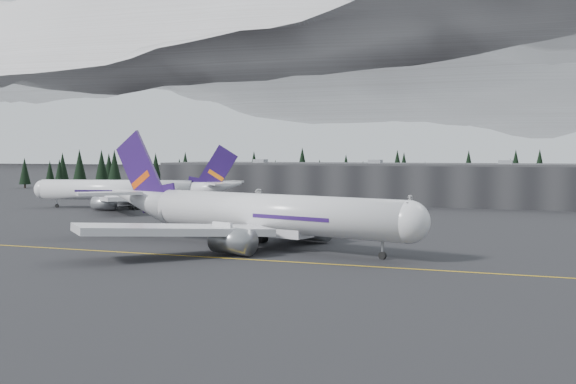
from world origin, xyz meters
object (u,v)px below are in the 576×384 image
at_px(terminal, 406,183).
at_px(jet_main, 247,213).
at_px(gse_vehicle_b, 411,208).
at_px(gse_vehicle_a, 259,202).
at_px(jet_parked, 135,191).

height_order(terminal, jet_main, jet_main).
bearing_deg(gse_vehicle_b, jet_main, -43.39).
height_order(gse_vehicle_a, gse_vehicle_b, gse_vehicle_b).
height_order(jet_main, jet_parked, jet_main).
xyz_separation_m(jet_main, gse_vehicle_b, (11.90, 84.30, -5.01)).
height_order(terminal, gse_vehicle_a, terminal).
bearing_deg(gse_vehicle_a, jet_main, -72.67).
distance_m(terminal, jet_main, 112.58).
bearing_deg(gse_vehicle_b, terminal, 158.91).
relative_size(jet_main, gse_vehicle_b, 15.59).
relative_size(terminal, gse_vehicle_b, 36.78).
distance_m(jet_main, gse_vehicle_b, 85.28).
distance_m(terminal, gse_vehicle_b, 29.61).
bearing_deg(terminal, jet_main, -92.41).
height_order(jet_parked, gse_vehicle_b, jet_parked).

